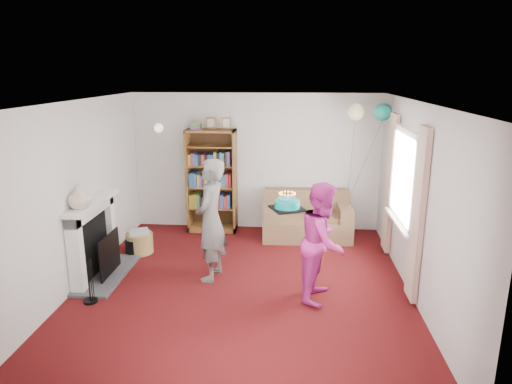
# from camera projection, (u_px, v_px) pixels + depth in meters

# --- Properties ---
(ground) EXTENTS (5.00, 5.00, 0.00)m
(ground) POSITION_uv_depth(u_px,v_px,m) (242.00, 287.00, 6.27)
(ground) COLOR #360808
(ground) RESTS_ON ground
(wall_back) EXTENTS (4.50, 0.02, 2.50)m
(wall_back) POSITION_uv_depth(u_px,v_px,m) (256.00, 162.00, 8.37)
(wall_back) COLOR silver
(wall_back) RESTS_ON ground
(wall_left) EXTENTS (0.02, 5.00, 2.50)m
(wall_left) POSITION_uv_depth(u_px,v_px,m) (74.00, 196.00, 6.12)
(wall_left) COLOR silver
(wall_left) RESTS_ON ground
(wall_right) EXTENTS (0.02, 5.00, 2.50)m
(wall_right) POSITION_uv_depth(u_px,v_px,m) (419.00, 203.00, 5.78)
(wall_right) COLOR silver
(wall_right) RESTS_ON ground
(ceiling) EXTENTS (4.50, 5.00, 0.01)m
(ceiling) POSITION_uv_depth(u_px,v_px,m) (241.00, 102.00, 5.63)
(ceiling) COLOR white
(ceiling) RESTS_ON wall_back
(fireplace) EXTENTS (0.55, 1.80, 1.12)m
(fireplace) POSITION_uv_depth(u_px,v_px,m) (98.00, 243.00, 6.48)
(fireplace) COLOR #3F3F42
(fireplace) RESTS_ON ground
(window_bay) EXTENTS (0.14, 2.02, 2.20)m
(window_bay) POSITION_uv_depth(u_px,v_px,m) (403.00, 194.00, 6.38)
(window_bay) COLOR white
(window_bay) RESTS_ON ground
(wall_sconce) EXTENTS (0.16, 0.23, 0.16)m
(wall_sconce) POSITION_uv_depth(u_px,v_px,m) (159.00, 128.00, 8.19)
(wall_sconce) COLOR gold
(wall_sconce) RESTS_ON ground
(bookcase) EXTENTS (0.89, 0.42, 2.08)m
(bookcase) POSITION_uv_depth(u_px,v_px,m) (212.00, 182.00, 8.31)
(bookcase) COLOR #472B14
(bookcase) RESTS_ON ground
(sofa) EXTENTS (1.54, 0.82, 0.82)m
(sofa) POSITION_uv_depth(u_px,v_px,m) (307.00, 220.00, 8.11)
(sofa) COLOR brown
(sofa) RESTS_ON ground
(wicker_basket) EXTENTS (0.43, 0.43, 0.39)m
(wicker_basket) POSITION_uv_depth(u_px,v_px,m) (140.00, 242.00, 7.41)
(wicker_basket) COLOR olive
(wicker_basket) RESTS_ON ground
(person_striped) EXTENTS (0.50, 0.68, 1.73)m
(person_striped) POSITION_uv_depth(u_px,v_px,m) (211.00, 220.00, 6.33)
(person_striped) COLOR black
(person_striped) RESTS_ON ground
(person_magenta) EXTENTS (0.76, 0.88, 1.54)m
(person_magenta) POSITION_uv_depth(u_px,v_px,m) (323.00, 241.00, 5.80)
(person_magenta) COLOR #BC2583
(person_magenta) RESTS_ON ground
(birthday_cake) EXTENTS (0.39, 0.39, 0.22)m
(birthday_cake) POSITION_uv_depth(u_px,v_px,m) (287.00, 204.00, 5.95)
(birthday_cake) COLOR black
(birthday_cake) RESTS_ON ground
(balloons) EXTENTS (0.73, 0.33, 1.73)m
(balloons) POSITION_uv_depth(u_px,v_px,m) (369.00, 112.00, 7.47)
(balloons) COLOR #3F3F3F
(balloons) RESTS_ON ground
(mantel_vase) EXTENTS (0.39, 0.39, 0.32)m
(mantel_vase) POSITION_uv_depth(u_px,v_px,m) (79.00, 197.00, 5.95)
(mantel_vase) COLOR beige
(mantel_vase) RESTS_ON fireplace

